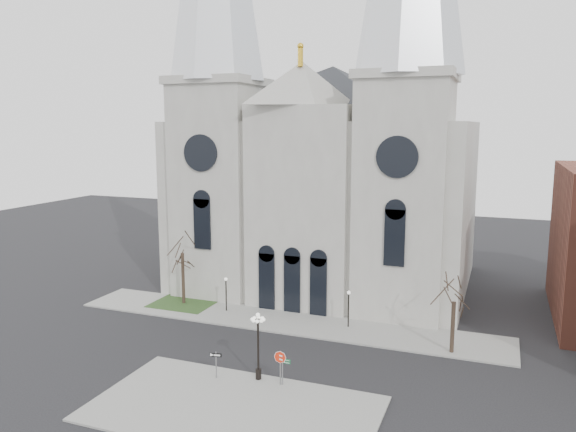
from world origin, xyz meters
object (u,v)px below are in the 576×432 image
(globe_lamp, at_px, (258,338))
(stop_sign, at_px, (280,361))
(street_name_sign, at_px, (284,368))
(one_way_sign, at_px, (216,360))

(globe_lamp, bearing_deg, stop_sign, -8.04)
(stop_sign, distance_m, globe_lamp, 2.20)
(street_name_sign, bearing_deg, globe_lamp, 174.44)
(globe_lamp, height_order, one_way_sign, globe_lamp)
(globe_lamp, relative_size, one_way_sign, 2.50)
(street_name_sign, bearing_deg, one_way_sign, -171.33)
(globe_lamp, relative_size, street_name_sign, 2.46)
(globe_lamp, xyz_separation_m, street_name_sign, (1.98, -0.20, -1.85))
(stop_sign, distance_m, one_way_sign, 4.65)
(one_way_sign, xyz_separation_m, street_name_sign, (4.80, 0.70, -0.15))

